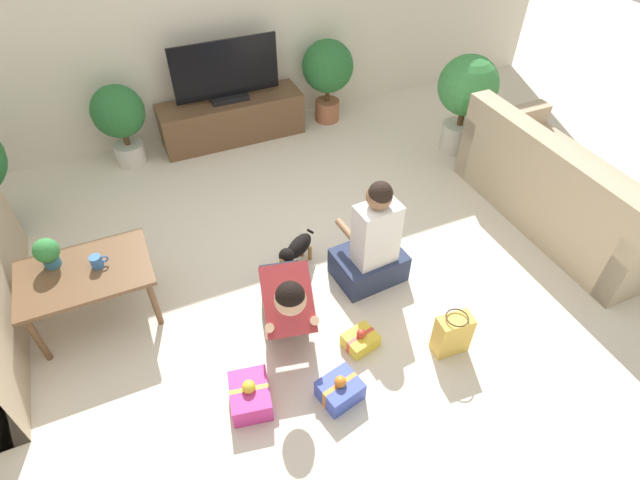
% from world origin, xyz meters
% --- Properties ---
extents(ground_plane, '(16.00, 16.00, 0.00)m').
position_xyz_m(ground_plane, '(0.00, 0.00, 0.00)').
color(ground_plane, beige).
extents(wall_back, '(8.40, 0.06, 2.60)m').
position_xyz_m(wall_back, '(0.00, 2.63, 1.30)').
color(wall_back, silver).
rests_on(wall_back, ground_plane).
extents(sofa_right, '(0.91, 1.97, 0.85)m').
position_xyz_m(sofa_right, '(2.39, -0.17, 0.30)').
color(sofa_right, tan).
rests_on(sofa_right, ground_plane).
extents(coffee_table, '(0.88, 0.60, 0.48)m').
position_xyz_m(coffee_table, '(-1.49, 0.31, 0.42)').
color(coffee_table, brown).
rests_on(coffee_table, ground_plane).
extents(tv_console, '(1.52, 0.44, 0.46)m').
position_xyz_m(tv_console, '(0.13, 2.34, 0.23)').
color(tv_console, brown).
rests_on(tv_console, ground_plane).
extents(tv, '(1.10, 0.20, 0.63)m').
position_xyz_m(tv, '(0.13, 2.34, 0.73)').
color(tv, black).
rests_on(tv, tv_console).
extents(potted_plant_back_right, '(0.56, 0.56, 0.92)m').
position_xyz_m(potted_plant_back_right, '(1.24, 2.29, 0.60)').
color(potted_plant_back_right, '#A36042').
rests_on(potted_plant_back_right, ground_plane).
extents(potted_plant_back_left, '(0.51, 0.51, 0.84)m').
position_xyz_m(potted_plant_back_left, '(-0.98, 2.29, 0.53)').
color(potted_plant_back_left, beige).
rests_on(potted_plant_back_left, ground_plane).
extents(potted_plant_corner_right, '(0.59, 0.59, 1.02)m').
position_xyz_m(potted_plant_corner_right, '(2.25, 1.16, 0.64)').
color(potted_plant_corner_right, beige).
rests_on(potted_plant_corner_right, ground_plane).
extents(person_kneeling, '(0.47, 0.79, 0.77)m').
position_xyz_m(person_kneeling, '(-0.27, -0.36, 0.34)').
color(person_kneeling, '#23232D').
rests_on(person_kneeling, ground_plane).
extents(person_sitting, '(0.55, 0.50, 0.96)m').
position_xyz_m(person_sitting, '(0.51, -0.14, 0.34)').
color(person_sitting, '#283351').
rests_on(person_sitting, ground_plane).
extents(dog, '(0.39, 0.30, 0.30)m').
position_xyz_m(dog, '(0.02, 0.19, 0.21)').
color(dog, black).
rests_on(dog, ground_plane).
extents(gift_box_a, '(0.30, 0.27, 0.21)m').
position_xyz_m(gift_box_a, '(-0.16, -1.00, 0.08)').
color(gift_box_a, '#3D51BC').
rests_on(gift_box_a, ground_plane).
extents(gift_box_b, '(0.26, 0.23, 0.17)m').
position_xyz_m(gift_box_b, '(0.15, -0.69, 0.06)').
color(gift_box_b, yellow).
rests_on(gift_box_b, ground_plane).
extents(gift_box_c, '(0.30, 0.35, 0.23)m').
position_xyz_m(gift_box_c, '(-0.69, -0.81, 0.09)').
color(gift_box_c, '#CC3389').
rests_on(gift_box_c, ground_plane).
extents(gift_bag_a, '(0.25, 0.17, 0.35)m').
position_xyz_m(gift_bag_a, '(0.70, -0.97, 0.17)').
color(gift_bag_a, '#E5B74C').
rests_on(gift_bag_a, ground_plane).
extents(mug, '(0.12, 0.08, 0.09)m').
position_xyz_m(mug, '(-1.38, 0.32, 0.52)').
color(mug, '#386BAD').
rests_on(mug, coffee_table).
extents(tabletop_plant, '(0.17, 0.17, 0.22)m').
position_xyz_m(tabletop_plant, '(-1.67, 0.46, 0.60)').
color(tabletop_plant, '#336B84').
rests_on(tabletop_plant, coffee_table).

